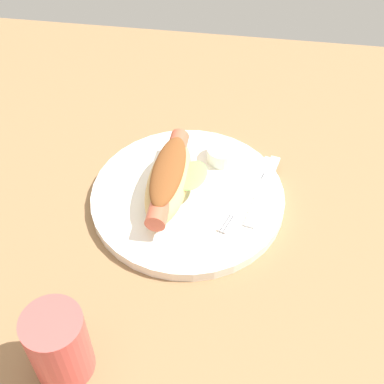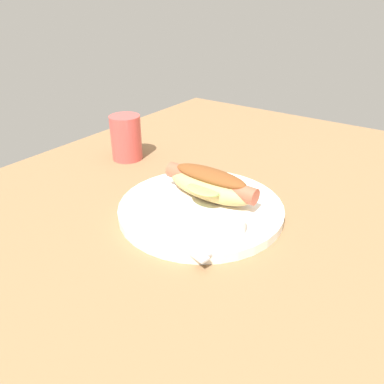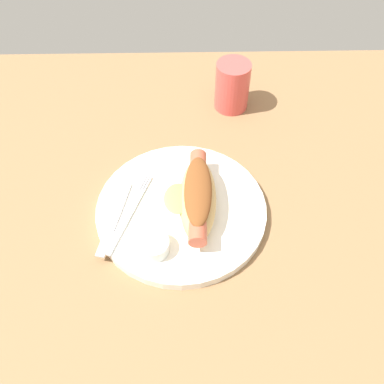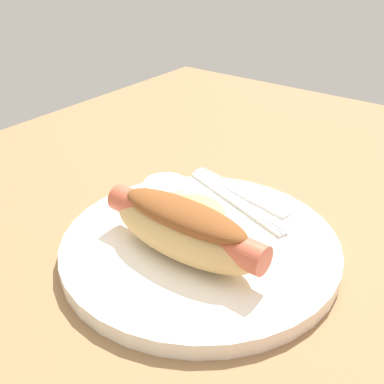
{
  "view_description": "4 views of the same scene",
  "coord_description": "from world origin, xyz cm",
  "px_view_note": "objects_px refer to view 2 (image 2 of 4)",
  "views": [
    {
      "loc": [
        11.41,
        -51.92,
        59.08
      ],
      "look_at": [
        4.44,
        -2.39,
        4.7
      ],
      "focal_mm": 51.26,
      "sensor_mm": 36.0,
      "label": 1
    },
    {
      "loc": [
        48.84,
        30.21,
        33.19
      ],
      "look_at": [
        4.83,
        -0.87,
        4.31
      ],
      "focal_mm": 35.2,
      "sensor_mm": 36.0,
      "label": 2
    },
    {
      "loc": [
        2.56,
        42.11,
        58.83
      ],
      "look_at": [
        1.72,
        -0.77,
        4.56
      ],
      "focal_mm": 41.16,
      "sensor_mm": 36.0,
      "label": 3
    },
    {
      "loc": [
        -28.79,
        -23.1,
        29.18
      ],
      "look_at": [
        3.76,
        1.21,
        6.53
      ],
      "focal_mm": 45.41,
      "sensor_mm": 36.0,
      "label": 4
    }
  ],
  "objects_px": {
    "fork": "(178,229)",
    "sauce_ramekin": "(229,225)",
    "hot_dog": "(208,183)",
    "drinking_cup": "(126,138)",
    "plate": "(199,208)",
    "knife": "(172,238)"
  },
  "relations": [
    {
      "from": "fork",
      "to": "sauce_ramekin",
      "type": "bearing_deg",
      "value": -125.43
    },
    {
      "from": "hot_dog",
      "to": "plate",
      "type": "bearing_deg",
      "value": 89.47
    },
    {
      "from": "knife",
      "to": "drinking_cup",
      "type": "xyz_separation_m",
      "value": [
        -0.21,
        -0.29,
        0.03
      ]
    },
    {
      "from": "plate",
      "to": "knife",
      "type": "relative_size",
      "value": 1.92
    },
    {
      "from": "hot_dog",
      "to": "fork",
      "type": "height_order",
      "value": "hot_dog"
    },
    {
      "from": "sauce_ramekin",
      "to": "knife",
      "type": "distance_m",
      "value": 0.09
    },
    {
      "from": "plate",
      "to": "fork",
      "type": "distance_m",
      "value": 0.09
    },
    {
      "from": "hot_dog",
      "to": "knife",
      "type": "height_order",
      "value": "hot_dog"
    },
    {
      "from": "knife",
      "to": "fork",
      "type": "bearing_deg",
      "value": -62.62
    },
    {
      "from": "hot_dog",
      "to": "fork",
      "type": "xyz_separation_m",
      "value": [
        0.11,
        0.02,
        -0.03
      ]
    },
    {
      "from": "plate",
      "to": "fork",
      "type": "bearing_deg",
      "value": 12.85
    },
    {
      "from": "sauce_ramekin",
      "to": "knife",
      "type": "xyz_separation_m",
      "value": [
        0.06,
        -0.06,
        -0.01
      ]
    },
    {
      "from": "sauce_ramekin",
      "to": "plate",
      "type": "bearing_deg",
      "value": -116.7
    },
    {
      "from": "hot_dog",
      "to": "drinking_cup",
      "type": "bearing_deg",
      "value": -13.89
    },
    {
      "from": "sauce_ramekin",
      "to": "drinking_cup",
      "type": "distance_m",
      "value": 0.37
    },
    {
      "from": "knife",
      "to": "sauce_ramekin",
      "type": "bearing_deg",
      "value": -119.19
    },
    {
      "from": "sauce_ramekin",
      "to": "drinking_cup",
      "type": "xyz_separation_m",
      "value": [
        -0.14,
        -0.34,
        0.02
      ]
    },
    {
      "from": "plate",
      "to": "sauce_ramekin",
      "type": "relative_size",
      "value": 5.72
    },
    {
      "from": "fork",
      "to": "drinking_cup",
      "type": "height_order",
      "value": "drinking_cup"
    },
    {
      "from": "plate",
      "to": "hot_dog",
      "type": "xyz_separation_m",
      "value": [
        -0.03,
        0.0,
        0.04
      ]
    },
    {
      "from": "sauce_ramekin",
      "to": "fork",
      "type": "height_order",
      "value": "sauce_ramekin"
    },
    {
      "from": "hot_dog",
      "to": "drinking_cup",
      "type": "distance_m",
      "value": 0.27
    }
  ]
}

